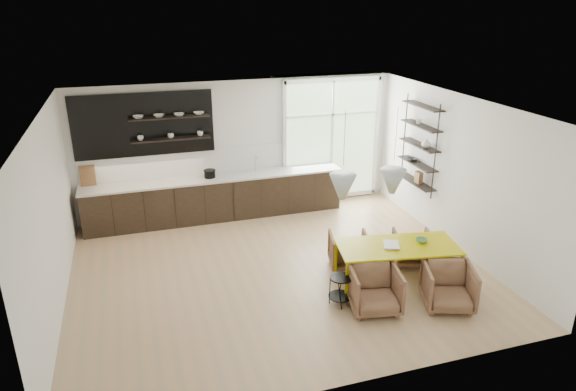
{
  "coord_description": "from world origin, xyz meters",
  "views": [
    {
      "loc": [
        -2.21,
        -7.65,
        4.5
      ],
      "look_at": [
        0.37,
        0.6,
        1.16
      ],
      "focal_mm": 32.0,
      "sensor_mm": 36.0,
      "label": 1
    }
  ],
  "objects_px": {
    "armchair_back_left": "(348,250)",
    "armchair_front_left": "(375,290)",
    "armchair_back_right": "(412,248)",
    "dining_table": "(398,248)",
    "wire_stool": "(341,287)",
    "armchair_front_right": "(448,287)"
  },
  "relations": [
    {
      "from": "armchair_back_left",
      "to": "armchair_front_left",
      "type": "bearing_deg",
      "value": 97.09
    },
    {
      "from": "dining_table",
      "to": "armchair_back_right",
      "type": "height_order",
      "value": "dining_table"
    },
    {
      "from": "armchair_back_left",
      "to": "armchair_front_right",
      "type": "xyz_separation_m",
      "value": [
        0.95,
        -1.65,
        0.03
      ]
    },
    {
      "from": "armchair_front_right",
      "to": "wire_stool",
      "type": "relative_size",
      "value": 1.6
    },
    {
      "from": "armchair_back_left",
      "to": "armchair_front_left",
      "type": "xyz_separation_m",
      "value": [
        -0.18,
        -1.39,
        0.04
      ]
    },
    {
      "from": "armchair_back_left",
      "to": "armchair_back_right",
      "type": "xyz_separation_m",
      "value": [
        1.13,
        -0.24,
        -0.01
      ]
    },
    {
      "from": "armchair_back_left",
      "to": "armchair_front_right",
      "type": "height_order",
      "value": "armchair_front_right"
    },
    {
      "from": "armchair_front_left",
      "to": "wire_stool",
      "type": "relative_size",
      "value": 1.6
    },
    {
      "from": "armchair_back_left",
      "to": "armchair_back_right",
      "type": "height_order",
      "value": "armchair_back_left"
    },
    {
      "from": "armchair_front_right",
      "to": "wire_stool",
      "type": "bearing_deg",
      "value": -179.83
    },
    {
      "from": "dining_table",
      "to": "wire_stool",
      "type": "bearing_deg",
      "value": -156.42
    },
    {
      "from": "armchair_back_right",
      "to": "wire_stool",
      "type": "distance_m",
      "value": 1.94
    },
    {
      "from": "wire_stool",
      "to": "armchair_front_right",
      "type": "bearing_deg",
      "value": -19.63
    },
    {
      "from": "armchair_back_left",
      "to": "armchair_back_right",
      "type": "bearing_deg",
      "value": -177.46
    },
    {
      "from": "armchair_back_left",
      "to": "wire_stool",
      "type": "bearing_deg",
      "value": 75.09
    },
    {
      "from": "dining_table",
      "to": "armchair_back_left",
      "type": "xyz_separation_m",
      "value": [
        -0.5,
        0.81,
        -0.36
      ]
    },
    {
      "from": "dining_table",
      "to": "wire_stool",
      "type": "xyz_separation_m",
      "value": [
        -1.11,
        -0.27,
        -0.36
      ]
    },
    {
      "from": "armchair_front_left",
      "to": "armchair_front_right",
      "type": "distance_m",
      "value": 1.16
    },
    {
      "from": "dining_table",
      "to": "wire_stool",
      "type": "relative_size",
      "value": 4.41
    },
    {
      "from": "armchair_back_left",
      "to": "armchair_front_left",
      "type": "relative_size",
      "value": 0.9
    },
    {
      "from": "armchair_back_right",
      "to": "wire_stool",
      "type": "xyz_separation_m",
      "value": [
        -1.74,
        -0.85,
        0.01
      ]
    },
    {
      "from": "armchair_back_right",
      "to": "dining_table",
      "type": "bearing_deg",
      "value": 60.98
    }
  ]
}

